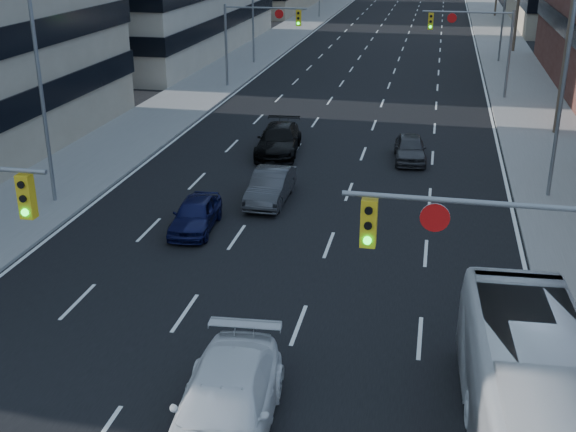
# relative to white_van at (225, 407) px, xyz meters

# --- Properties ---
(signal_near_right) EXTENTS (6.59, 0.33, 6.00)m
(signal_near_right) POSITION_rel_white_van_xyz_m (6.37, 1.31, 3.51)
(signal_near_right) COLOR slate
(signal_near_right) RESTS_ON ground
(signal_far_left) EXTENTS (6.09, 0.33, 6.00)m
(signal_far_left) POSITION_rel_white_van_xyz_m (-8.76, 38.31, 3.49)
(signal_far_left) COLOR slate
(signal_far_left) RESTS_ON ground
(signal_far_right) EXTENTS (6.09, 0.33, 6.00)m
(signal_far_right) POSITION_rel_white_van_xyz_m (6.60, 38.31, 3.49)
(signal_far_right) COLOR slate
(signal_far_right) RESTS_ON ground
(utility_pole_block) EXTENTS (2.20, 0.28, 11.00)m
(utility_pole_block) POSITION_rel_white_van_xyz_m (11.12, 29.31, 4.97)
(utility_pole_block) COLOR #4C3D2D
(utility_pole_block) RESTS_ON ground
(streetlight_left_near) EXTENTS (2.03, 0.22, 9.00)m
(streetlight_left_near) POSITION_rel_white_van_xyz_m (-11.42, 13.31, 4.24)
(streetlight_left_near) COLOR slate
(streetlight_left_near) RESTS_ON ground
(streetlight_left_mid) EXTENTS (2.03, 0.22, 9.00)m
(streetlight_left_mid) POSITION_rel_white_van_xyz_m (-11.42, 48.31, 4.24)
(streetlight_left_mid) COLOR slate
(streetlight_left_mid) RESTS_ON ground
(streetlight_right_near) EXTENTS (2.03, 0.22, 9.00)m
(streetlight_right_near) POSITION_rel_white_van_xyz_m (9.26, 18.31, 4.24)
(streetlight_right_near) COLOR slate
(streetlight_right_near) RESTS_ON ground
(streetlight_right_far) EXTENTS (2.03, 0.22, 9.00)m
(streetlight_right_far) POSITION_rel_white_van_xyz_m (9.26, 53.31, 4.24)
(streetlight_right_far) COLOR slate
(streetlight_right_far) RESTS_ON ground
(white_van) EXTENTS (2.69, 5.75, 1.62)m
(white_van) POSITION_rel_white_van_xyz_m (0.00, 0.00, 0.00)
(white_van) COLOR silver
(white_van) RESTS_ON ground
(sedan_blue) EXTENTS (1.81, 3.94, 1.31)m
(sedan_blue) POSITION_rel_white_van_xyz_m (-4.66, 11.76, -0.16)
(sedan_blue) COLOR #0E1038
(sedan_blue) RESTS_ON ground
(sedan_grey_center) EXTENTS (1.48, 4.24, 1.40)m
(sedan_grey_center) POSITION_rel_white_van_xyz_m (-2.48, 15.44, -0.11)
(sedan_grey_center) COLOR #323335
(sedan_grey_center) RESTS_ON ground
(sedan_black_far) EXTENTS (2.54, 5.31, 1.49)m
(sedan_black_far) POSITION_rel_white_van_xyz_m (-3.66, 22.45, -0.06)
(sedan_black_far) COLOR black
(sedan_black_far) RESTS_ON ground
(sedan_grey_right) EXTENTS (1.87, 3.96, 1.31)m
(sedan_grey_right) POSITION_rel_white_van_xyz_m (3.16, 22.64, -0.16)
(sedan_grey_right) COLOR #333336
(sedan_grey_right) RESTS_ON ground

